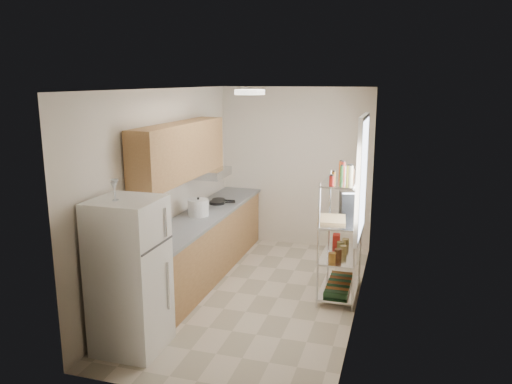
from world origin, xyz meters
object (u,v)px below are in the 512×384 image
refrigerator (130,275)px  espresso_machine (347,202)px  frying_pan_large (217,203)px  cutting_board (332,219)px  rice_cooker (198,208)px

refrigerator → espresso_machine: refrigerator is taller
frying_pan_large → cutting_board: 1.99m
rice_cooker → frying_pan_large: rice_cooker is taller
espresso_machine → frying_pan_large: bearing=153.3°
espresso_machine → refrigerator: bearing=-146.1°
cutting_board → espresso_machine: bearing=71.2°
rice_cooker → espresso_machine: bearing=8.6°
frying_pan_large → cutting_board: size_ratio=0.53×
rice_cooker → frying_pan_large: (0.00, 0.69, -0.09)m
rice_cooker → refrigerator: bearing=-88.2°
rice_cooker → cutting_board: bearing=-3.4°
frying_pan_large → espresso_machine: espresso_machine is taller
rice_cooker → espresso_machine: espresso_machine is taller
cutting_board → frying_pan_large: bearing=156.4°
refrigerator → frying_pan_large: 2.60m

